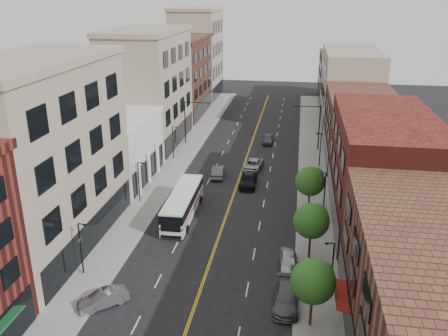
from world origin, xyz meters
The scene contains 31 objects.
sidewalk_left centered at (-10.00, 35.00, 0.07)m, with size 4.00×110.00×0.15m, color gray.
sidewalk_right centered at (10.00, 35.00, 0.07)m, with size 4.00×110.00×0.15m, color gray.
bldg_l_tanoffice centered at (-17.00, 13.00, 9.00)m, with size 10.00×22.00×18.00m, color gray.
bldg_l_white centered at (-17.00, 31.00, 4.00)m, with size 10.00×14.00×8.00m, color silver.
bldg_l_far_a centered at (-17.00, 48.00, 9.00)m, with size 10.00×20.00×18.00m, color gray.
bldg_l_far_b centered at (-17.00, 68.00, 7.50)m, with size 10.00×20.00×15.00m, color brown.
bldg_l_far_c centered at (-17.00, 86.00, 10.00)m, with size 10.00×16.00×20.00m, color gray.
bldg_r_near centered at (17.00, 0.00, 5.00)m, with size 10.00×26.00×10.00m, color brown.
bldg_r_mid centered at (17.00, 24.00, 6.00)m, with size 10.00×22.00×12.00m, color #571A16.
bldg_r_far_a centered at (17.00, 45.00, 5.00)m, with size 10.00×20.00×10.00m, color brown.
bldg_r_far_b centered at (17.00, 66.00, 7.00)m, with size 10.00×22.00×14.00m, color gray.
bldg_r_far_c centered at (17.00, 86.00, 5.50)m, with size 10.00×18.00×11.00m, color brown.
tree_r_1 centered at (9.39, 4.07, 4.13)m, with size 3.40×3.40×5.59m.
tree_r_2 centered at (9.39, 14.07, 4.13)m, with size 3.40×3.40×5.59m.
tree_r_3 centered at (9.39, 24.07, 4.13)m, with size 3.40×3.40×5.59m.
lamp_l_1 centered at (-10.95, 8.00, 2.97)m, with size 0.81×0.55×5.05m.
lamp_l_2 centered at (-10.95, 24.00, 2.97)m, with size 0.81×0.55×5.05m.
lamp_l_3 centered at (-10.95, 40.00, 2.97)m, with size 0.81×0.55×5.05m.
lamp_r_1 centered at (10.95, 8.00, 2.97)m, with size 0.81×0.55×5.05m.
lamp_r_2 centered at (10.95, 24.00, 2.97)m, with size 0.81×0.55×5.05m.
lamp_r_3 centered at (10.95, 40.00, 2.97)m, with size 0.81×0.55×5.05m.
signal_mast_left centered at (-10.27, 48.00, 4.65)m, with size 4.49×0.18×7.20m.
signal_mast_right centered at (10.27, 48.00, 4.65)m, with size 4.49×0.18×7.20m.
city_bus centered at (-4.84, 21.00, 1.72)m, with size 2.94×11.56×2.96m.
car_angle_b centered at (-7.40, 3.90, 0.68)m, with size 1.43×4.11×1.36m, color gray.
car_parked_mid centered at (7.40, 6.30, 0.75)m, with size 2.09×5.14×1.49m, color #4F5054.
car_parked_far centered at (7.40, 12.03, 0.72)m, with size 1.71×4.25×1.45m, color #ACB0B4.
car_lane_behind centered at (-3.03, 33.87, 0.75)m, with size 1.59×4.57×1.50m, color #55555B.
car_lane_a centered at (1.50, 31.34, 0.76)m, with size 2.12×5.21×1.51m, color black.
car_lane_b centered at (1.50, 37.32, 0.72)m, with size 2.38×5.15×1.43m, color #AAADB2.
car_lane_c centered at (2.73, 50.48, 0.73)m, with size 1.73×4.31×1.47m, color #525156.
Camera 1 is at (7.49, -26.60, 24.24)m, focal length 38.00 mm.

